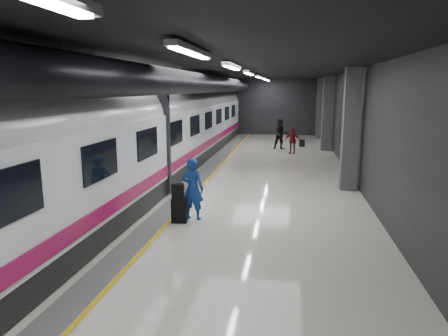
{
  "coord_description": "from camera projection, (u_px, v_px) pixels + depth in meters",
  "views": [
    {
      "loc": [
        2.38,
        -13.2,
        3.73
      ],
      "look_at": [
        0.48,
        -1.77,
        1.43
      ],
      "focal_mm": 32.0,
      "sensor_mm": 36.0,
      "label": 1
    }
  ],
  "objects": [
    {
      "name": "platform_hall",
      "position": [
        215.0,
        94.0,
        14.16
      ],
      "size": [
        10.02,
        40.02,
        4.51
      ],
      "color": "black",
      "rests_on": "ground"
    },
    {
      "name": "suitcase_far",
      "position": [
        302.0,
        143.0,
        26.12
      ],
      "size": [
        0.37,
        0.31,
        0.47
      ],
      "primitive_type": "cube",
      "rotation": [
        0.0,
        0.0,
        -0.4
      ],
      "color": "black",
      "rests_on": "ground"
    },
    {
      "name": "train",
      "position": [
        128.0,
        137.0,
        14.0
      ],
      "size": [
        3.05,
        38.0,
        4.05
      ],
      "color": "black",
      "rests_on": "ground"
    },
    {
      "name": "traveler_far_b",
      "position": [
        292.0,
        141.0,
        23.31
      ],
      "size": [
        0.95,
        0.57,
        1.52
      ],
      "primitive_type": "imported",
      "rotation": [
        0.0,
        0.0,
        -0.24
      ],
      "color": "maroon",
      "rests_on": "ground"
    },
    {
      "name": "suitcase_main",
      "position": [
        179.0,
        210.0,
        11.29
      ],
      "size": [
        0.45,
        0.31,
        0.7
      ],
      "primitive_type": "cube",
      "rotation": [
        0.0,
        0.0,
        0.09
      ],
      "color": "black",
      "rests_on": "ground"
    },
    {
      "name": "traveler_main",
      "position": [
        193.0,
        189.0,
        11.47
      ],
      "size": [
        0.71,
        0.52,
        1.8
      ],
      "primitive_type": "imported",
      "rotation": [
        0.0,
        0.0,
        3.0
      ],
      "color": "#164FAB",
      "rests_on": "ground"
    },
    {
      "name": "shoulder_bag",
      "position": [
        178.0,
        191.0,
        11.16
      ],
      "size": [
        0.35,
        0.23,
        0.43
      ],
      "primitive_type": "cube",
      "rotation": [
        0.0,
        0.0,
        0.18
      ],
      "color": "black",
      "rests_on": "suitcase_main"
    },
    {
      "name": "ground",
      "position": [
        219.0,
        198.0,
        13.88
      ],
      "size": [
        40.0,
        40.0,
        0.0
      ],
      "primitive_type": "plane",
      "color": "silver",
      "rests_on": "ground"
    },
    {
      "name": "traveler_far_a",
      "position": [
        281.0,
        134.0,
        24.8
      ],
      "size": [
        1.08,
        0.93,
        1.93
      ],
      "primitive_type": "imported",
      "rotation": [
        0.0,
        0.0,
        0.24
      ],
      "color": "black",
      "rests_on": "ground"
    }
  ]
}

